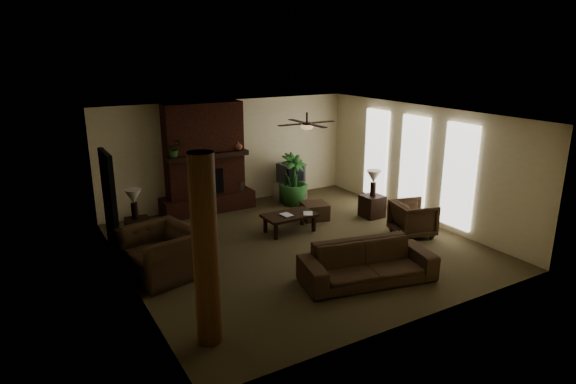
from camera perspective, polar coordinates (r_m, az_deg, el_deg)
room_shell at (r=10.11m, az=1.14°, el=1.07°), size 7.00×7.00×7.00m
fireplace at (r=12.65m, az=-9.63°, el=2.86°), size 2.40×0.70×2.80m
windows at (r=12.36m, az=14.45°, el=3.18°), size 0.08×3.65×2.35m
log_column at (r=6.84m, az=-9.64°, el=-6.92°), size 0.36×0.36×2.80m
doorway at (r=10.69m, az=-20.12°, el=-1.06°), size 0.10×1.00×2.10m
ceiling_fan at (r=10.33m, az=2.22°, el=7.81°), size 1.35×1.35×0.37m
sofa at (r=8.98m, az=9.32°, el=-7.47°), size 2.52×1.21×0.95m
armchair_left at (r=9.33m, az=-14.66°, el=-6.03°), size 1.20×1.55×1.20m
armchair_right at (r=11.35m, az=14.42°, el=-2.84°), size 0.97×1.01×0.87m
coffee_table at (r=11.20m, az=0.19°, el=-2.88°), size 1.20×0.70×0.43m
ottoman at (r=12.13m, az=3.15°, el=-2.23°), size 0.72×0.72×0.40m
tv_stand at (r=13.69m, az=0.23°, el=0.23°), size 0.91×0.60×0.50m
tv at (r=13.54m, az=0.35°, el=2.28°), size 0.68×0.56×0.52m
floor_vase at (r=13.10m, az=-5.79°, el=0.20°), size 0.34×0.34×0.77m
floor_plant at (r=13.17m, az=0.61°, el=0.19°), size 1.13×1.55×0.78m
side_table_left at (r=11.10m, az=-17.11°, el=-4.36°), size 0.55×0.55×0.55m
lamp_left at (r=10.92m, az=-17.61°, el=-0.72°), size 0.44×0.44×0.65m
side_table_right at (r=12.41m, az=9.80°, el=-1.64°), size 0.51×0.51×0.55m
lamp_right at (r=12.20m, az=9.98°, el=1.59°), size 0.42×0.42×0.65m
mantel_plant at (r=12.07m, az=-13.23°, el=4.77°), size 0.48×0.51×0.33m
mantel_vase at (r=12.67m, az=-5.84°, el=5.41°), size 0.28×0.28×0.22m
book_a at (r=10.99m, az=-0.65°, el=-2.15°), size 0.22×0.04×0.29m
book_b at (r=11.15m, az=1.81°, el=-1.88°), size 0.19×0.13×0.29m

